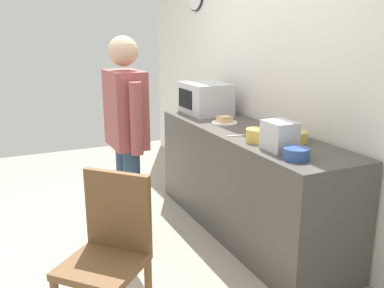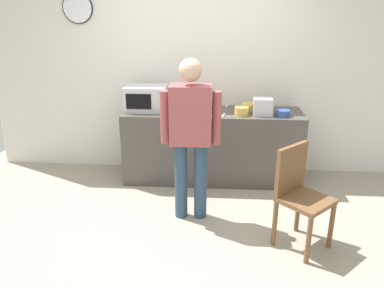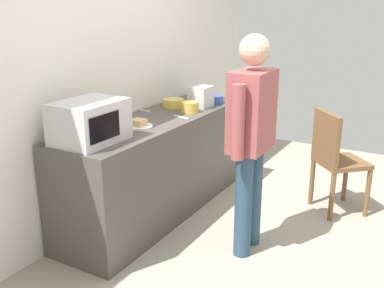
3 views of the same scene
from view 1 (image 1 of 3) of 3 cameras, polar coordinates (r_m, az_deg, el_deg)
ground_plane at (r=3.60m, az=-12.34°, el=-13.28°), size 6.00×6.00×0.00m
back_wall at (r=3.85m, az=10.63°, el=9.10°), size 5.40×0.13×2.60m
kitchen_counter at (r=3.64m, az=7.24°, el=-5.03°), size 2.17×0.62×0.89m
microwave at (r=4.19m, az=1.83°, el=6.15°), size 0.50×0.39×0.30m
sandwich_plate at (r=3.75m, az=4.39°, el=3.08°), size 0.23×0.23×0.07m
salad_bowl at (r=3.21m, az=13.43°, el=0.98°), size 0.21×0.21×0.08m
cereal_bowl at (r=2.78m, az=13.84°, el=-1.26°), size 0.17×0.17×0.08m
mixing_bowl at (r=3.15m, az=8.71°, el=1.15°), size 0.16×0.16×0.10m
toaster at (r=2.96m, az=11.64°, el=1.10°), size 0.22×0.18×0.20m
fork_utensil at (r=3.53m, az=12.78°, el=1.67°), size 0.04×0.17×0.01m
spoon_utensil at (r=3.32m, az=6.16°, el=1.13°), size 0.05×0.17×0.01m
person_standing at (r=3.29m, az=-8.81°, el=2.14°), size 0.59×0.25×1.65m
wooden_chair at (r=2.43m, az=-11.01°, el=-13.79°), size 0.57×0.57×0.94m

